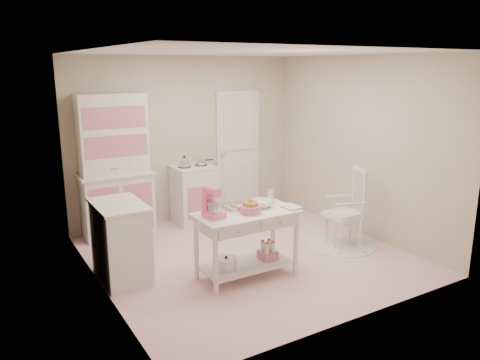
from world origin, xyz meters
name	(u,v)px	position (x,y,z in m)	size (l,w,h in m)	color
room_shell	(249,132)	(0.00, 0.00, 1.65)	(3.84, 3.84, 2.62)	pink
door	(238,151)	(0.95, 1.87, 1.02)	(0.82, 0.05, 2.04)	white
hutch	(115,166)	(-1.23, 1.66, 1.04)	(1.06, 0.50, 2.08)	white
stove	(193,194)	(-0.03, 1.61, 0.46)	(0.62, 0.57, 0.92)	white
base_cabinet	(121,241)	(-1.63, 0.18, 0.46)	(0.54, 0.84, 0.92)	white
lace_rug	(342,245)	(1.32, -0.37, 0.01)	(0.92, 0.92, 0.01)	white
rocking_chair	(344,208)	(1.32, -0.37, 0.55)	(0.48, 0.72, 1.10)	white
work_table	(247,245)	(-0.35, -0.53, 0.40)	(1.20, 0.60, 0.80)	white
stand_mixer	(214,203)	(-0.77, -0.51, 0.97)	(0.20, 0.28, 0.34)	pink
cookie_tray	(228,209)	(-0.50, -0.35, 0.81)	(0.34, 0.24, 0.02)	silver
bread_basket	(251,209)	(-0.33, -0.58, 0.85)	(0.25, 0.25, 0.09)	#C97390
mixing_bowl	(262,204)	(-0.09, -0.45, 0.84)	(0.27, 0.27, 0.08)	white
metal_pitcher	(271,196)	(0.09, -0.37, 0.89)	(0.10, 0.10, 0.17)	silver
recipe_book	(285,208)	(0.10, -0.65, 0.81)	(0.18, 0.24, 0.02)	white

